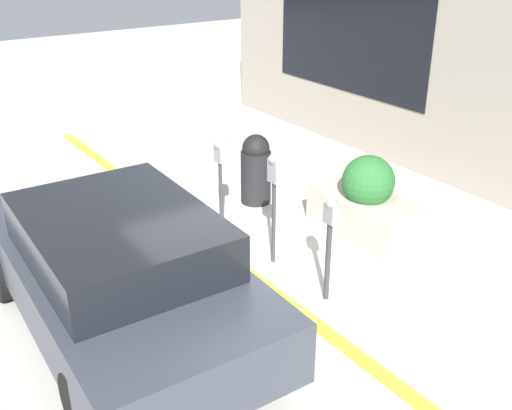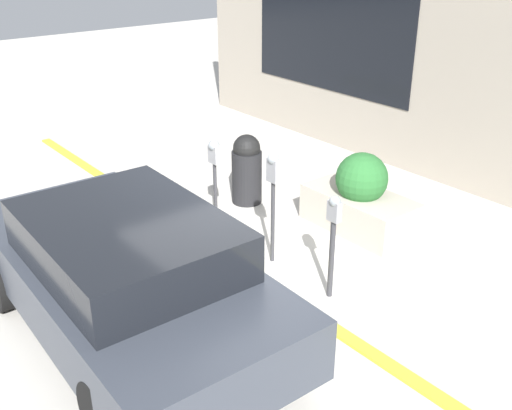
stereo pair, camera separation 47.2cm
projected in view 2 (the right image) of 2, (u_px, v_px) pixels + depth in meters
The scene contains 9 objects.
ground_plane at pixel (249, 269), 7.79m from camera, with size 40.00×40.00×0.00m, color beige.
curb_strip at pixel (245, 270), 7.73m from camera, with size 13.50×0.16×0.04m.
building_facade at pixel (471, 54), 9.40m from camera, with size 13.50×0.17×4.45m.
parking_meter_nearest at pixel (333, 230), 6.86m from camera, with size 0.16×0.14×1.32m.
parking_meter_second at pixel (273, 182), 7.52m from camera, with size 0.18×0.15×1.52m.
parking_meter_middle at pixel (214, 162), 8.37m from camera, with size 0.19×0.16×1.38m.
planter_box at pixel (360, 200), 8.68m from camera, with size 1.65×0.85×1.17m.
parked_car_front at pixel (124, 272), 6.22m from camera, with size 4.43×2.05×1.47m.
trash_bin at pixel (247, 169), 9.49m from camera, with size 0.48×0.48×1.13m.
Camera 2 is at (-5.27, 4.16, 4.03)m, focal length 42.00 mm.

